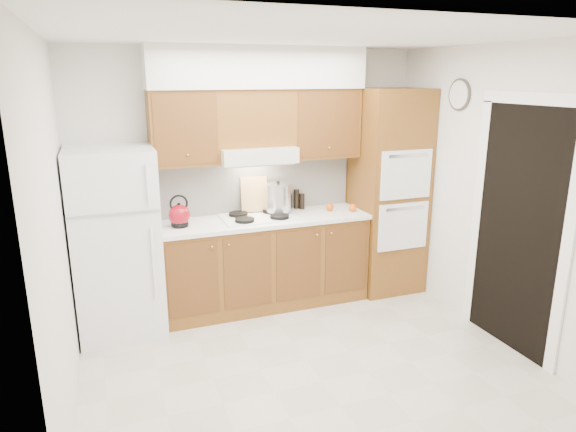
{
  "coord_description": "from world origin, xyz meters",
  "views": [
    {
      "loc": [
        -1.5,
        -3.56,
        2.32
      ],
      "look_at": [
        0.01,
        0.45,
        1.15
      ],
      "focal_mm": 32.0,
      "sensor_mm": 36.0,
      "label": 1
    }
  ],
  "objects_px": {
    "fridge": "(116,242)",
    "oven_cabinet": "(388,192)",
    "kettle": "(179,215)",
    "stock_pot": "(278,198)"
  },
  "relations": [
    {
      "from": "oven_cabinet",
      "to": "kettle",
      "type": "xyz_separation_m",
      "value": [
        -2.26,
        -0.0,
        -0.05
      ]
    },
    {
      "from": "oven_cabinet",
      "to": "stock_pot",
      "type": "bearing_deg",
      "value": 174.21
    },
    {
      "from": "fridge",
      "to": "oven_cabinet",
      "type": "bearing_deg",
      "value": 0.7
    },
    {
      "from": "fridge",
      "to": "kettle",
      "type": "relative_size",
      "value": 8.41
    },
    {
      "from": "oven_cabinet",
      "to": "kettle",
      "type": "relative_size",
      "value": 10.76
    },
    {
      "from": "fridge",
      "to": "oven_cabinet",
      "type": "height_order",
      "value": "oven_cabinet"
    },
    {
      "from": "fridge",
      "to": "kettle",
      "type": "height_order",
      "value": "fridge"
    },
    {
      "from": "oven_cabinet",
      "to": "stock_pot",
      "type": "height_order",
      "value": "oven_cabinet"
    },
    {
      "from": "fridge",
      "to": "stock_pot",
      "type": "relative_size",
      "value": 6.18
    },
    {
      "from": "stock_pot",
      "to": "kettle",
      "type": "bearing_deg",
      "value": -173.04
    }
  ]
}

